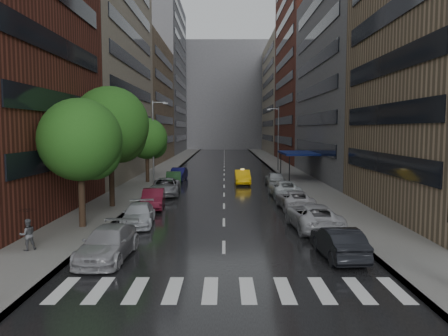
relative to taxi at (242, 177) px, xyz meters
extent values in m
plane|color=gray|center=(-2.02, -29.90, -0.77)|extent=(220.00, 220.00, 0.00)
cube|color=black|center=(-2.02, 20.10, -0.77)|extent=(14.00, 140.00, 0.01)
cube|color=gray|center=(-11.02, 20.10, -0.70)|extent=(4.00, 140.00, 0.15)
cube|color=gray|center=(6.98, 20.10, -0.70)|extent=(4.00, 140.00, 0.15)
cube|color=silver|center=(-8.12, -31.90, -0.76)|extent=(0.55, 2.80, 0.01)
cube|color=silver|center=(-6.72, -31.90, -0.76)|extent=(0.55, 2.80, 0.01)
cube|color=silver|center=(-5.32, -31.90, -0.76)|extent=(0.55, 2.80, 0.01)
cube|color=silver|center=(-3.92, -31.90, -0.76)|extent=(0.55, 2.80, 0.01)
cube|color=silver|center=(-2.52, -31.90, -0.76)|extent=(0.55, 2.80, 0.01)
cube|color=silver|center=(-1.12, -31.90, -0.76)|extent=(0.55, 2.80, 0.01)
cube|color=silver|center=(0.28, -31.90, -0.76)|extent=(0.55, 2.80, 0.01)
cube|color=silver|center=(1.68, -31.90, -0.76)|extent=(0.55, 2.80, 0.01)
cube|color=silver|center=(3.08, -31.90, -0.76)|extent=(0.55, 2.80, 0.01)
cube|color=silver|center=(4.48, -31.90, -0.76)|extent=(0.55, 2.80, 0.01)
cube|color=maroon|center=(-17.02, -17.90, 12.23)|extent=(8.00, 20.00, 26.00)
cube|color=gray|center=(-17.02, 6.10, 16.23)|extent=(8.00, 28.00, 34.00)
cube|color=#937A5B|center=(-17.02, 34.10, 10.23)|extent=(8.00, 28.00, 22.00)
cube|color=slate|center=(-17.02, 64.10, 18.23)|extent=(8.00, 32.00, 38.00)
cube|color=slate|center=(12.98, 6.10, 11.23)|extent=(8.00, 28.00, 24.00)
cube|color=maroon|center=(12.98, 34.10, 17.23)|extent=(8.00, 28.00, 36.00)
cube|color=gray|center=(12.98, 64.10, 13.23)|extent=(8.00, 32.00, 28.00)
cube|color=slate|center=(-2.02, 88.10, 15.23)|extent=(40.00, 14.00, 32.00)
cylinder|color=#382619|center=(-10.62, -21.76, 1.40)|extent=(0.40, 0.40, 4.34)
sphere|color=#1E5116|center=(-10.62, -21.76, 4.65)|extent=(4.96, 4.96, 4.96)
cylinder|color=#382619|center=(-10.62, -14.72, 1.77)|extent=(0.40, 0.40, 5.09)
sphere|color=#1E5116|center=(-10.62, -14.72, 5.59)|extent=(5.82, 5.82, 5.82)
cylinder|color=#382619|center=(-10.62, 0.77, 1.23)|extent=(0.40, 0.40, 4.01)
sphere|color=#1E5116|center=(-10.62, 0.77, 4.23)|extent=(4.58, 4.58, 4.58)
imported|color=#F6B60C|center=(0.00, 0.00, 0.00)|extent=(1.74, 4.73, 1.55)
imported|color=gray|center=(-7.42, -27.93, -0.03)|extent=(2.29, 5.18, 1.48)
imported|color=#B2B5BC|center=(-7.42, -20.67, -0.10)|extent=(2.28, 4.79, 1.35)
imported|color=#591122|center=(-7.42, -14.93, -0.02)|extent=(1.96, 4.66, 1.50)
imported|color=gray|center=(-7.42, -8.15, 0.00)|extent=(2.85, 5.70, 1.55)
imported|color=#19391C|center=(-7.42, -1.49, -0.03)|extent=(2.02, 4.66, 1.49)
imported|color=#0E0E41|center=(-7.42, 3.26, -0.02)|extent=(1.88, 4.66, 1.50)
imported|color=black|center=(3.38, -27.76, -0.03)|extent=(1.85, 4.62, 1.49)
imported|color=#ACACB1|center=(3.38, -21.83, 0.01)|extent=(2.93, 5.77, 1.56)
imported|color=#A4A3A9|center=(3.38, -14.99, -0.07)|extent=(2.55, 5.16, 1.41)
imported|color=silver|center=(3.38, -9.11, -0.04)|extent=(2.65, 5.36, 1.46)
imported|color=#A0A5A9|center=(3.38, -1.77, 0.02)|extent=(1.88, 4.64, 1.58)
imported|color=#4D4E52|center=(-11.60, -26.98, 0.15)|extent=(0.96, 0.92, 1.55)
imported|color=black|center=(-11.60, -26.98, 1.03)|extent=(0.96, 0.98, 0.88)
cylinder|color=gray|center=(-9.82, 0.10, 3.88)|extent=(0.18, 0.18, 9.00)
cube|color=gray|center=(-8.42, 0.10, 8.08)|extent=(0.50, 0.22, 0.16)
cylinder|color=gray|center=(5.78, 15.10, 3.88)|extent=(0.18, 0.18, 9.00)
cube|color=gray|center=(4.38, 15.10, 8.08)|extent=(0.50, 0.22, 0.16)
cube|color=navy|center=(6.98, 5.10, 2.38)|extent=(4.00, 8.00, 0.25)
cylinder|color=black|center=(5.38, 1.30, 0.88)|extent=(0.12, 0.12, 3.00)
cylinder|color=black|center=(5.38, 8.90, 0.88)|extent=(0.12, 0.12, 3.00)
camera|label=1|loc=(-1.99, -47.86, 5.28)|focal=35.00mm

